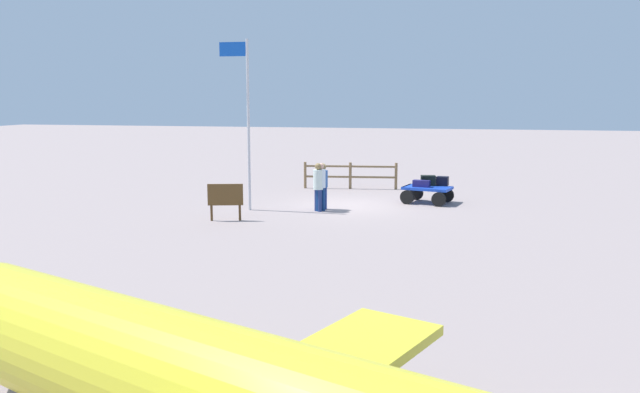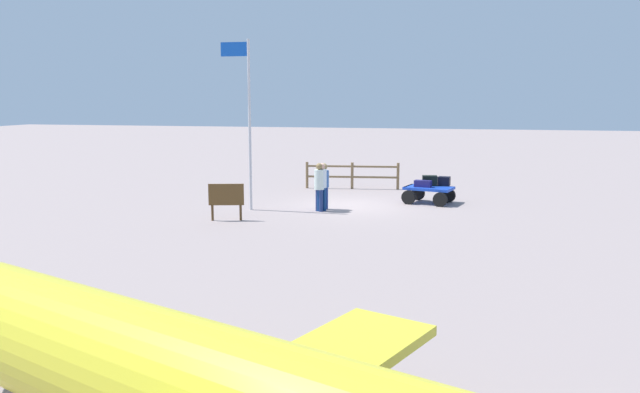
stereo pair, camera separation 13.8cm
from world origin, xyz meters
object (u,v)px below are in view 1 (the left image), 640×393
(suitcase_olive, at_px, (421,184))
(worker_trailing, at_px, (318,183))
(luggage_cart, at_px, (427,191))
(flagpole, at_px, (245,112))
(suitcase_grey, at_px, (428,180))
(worker_lead, at_px, (321,183))
(suitcase_maroon, at_px, (442,181))
(worker_supervisor, at_px, (323,182))
(signboard, at_px, (225,197))

(suitcase_olive, xyz_separation_m, worker_trailing, (3.44, 2.50, 0.24))
(luggage_cart, height_order, worker_trailing, worker_trailing)
(suitcase_olive, distance_m, flagpole, 7.13)
(suitcase_grey, height_order, worker_lead, worker_lead)
(suitcase_maroon, distance_m, worker_supervisor, 4.90)
(suitcase_olive, height_order, worker_trailing, worker_trailing)
(suitcase_maroon, distance_m, flagpole, 7.98)
(suitcase_maroon, xyz_separation_m, worker_supervisor, (4.13, 2.63, 0.19))
(suitcase_grey, relative_size, worker_trailing, 0.35)
(worker_lead, bearing_deg, suitcase_grey, -141.19)
(flagpole, xyz_separation_m, signboard, (0.01, 2.07, -2.70))
(worker_trailing, relative_size, signboard, 1.41)
(suitcase_olive, bearing_deg, worker_trailing, 36.02)
(luggage_cart, bearing_deg, worker_trailing, 35.53)
(suitcase_maroon, height_order, worker_trailing, worker_trailing)
(suitcase_grey, relative_size, worker_supervisor, 0.36)
(suitcase_maroon, relative_size, worker_lead, 0.28)
(suitcase_maroon, xyz_separation_m, worker_trailing, (4.20, 3.04, 0.19))
(worker_trailing, bearing_deg, worker_supervisor, -99.32)
(worker_supervisor, bearing_deg, suitcase_grey, -144.59)
(worker_trailing, bearing_deg, signboard, 42.39)
(suitcase_grey, distance_m, worker_lead, 4.61)
(suitcase_maroon, height_order, flagpole, flagpole)
(worker_lead, distance_m, signboard, 3.58)
(luggage_cart, height_order, suitcase_grey, suitcase_grey)
(suitcase_olive, distance_m, worker_lead, 4.15)
(worker_lead, bearing_deg, luggage_cart, -144.77)
(suitcase_olive, xyz_separation_m, flagpole, (5.98, 2.76, 2.73))
(worker_lead, distance_m, worker_trailing, 0.11)
(suitcase_olive, bearing_deg, flagpole, 24.79)
(luggage_cart, bearing_deg, worker_lead, 35.23)
(suitcase_maroon, relative_size, suitcase_olive, 0.72)
(luggage_cart, relative_size, worker_trailing, 1.17)
(worker_supervisor, distance_m, signboard, 3.81)
(signboard, bearing_deg, luggage_cart, -141.47)
(suitcase_maroon, distance_m, worker_trailing, 5.19)
(suitcase_grey, bearing_deg, suitcase_maroon, -172.20)
(suitcase_olive, height_order, signboard, signboard)
(suitcase_olive, bearing_deg, suitcase_maroon, -144.68)
(suitcase_grey, relative_size, suitcase_olive, 0.89)
(worker_trailing, distance_m, signboard, 3.47)
(worker_lead, relative_size, flagpole, 0.28)
(worker_supervisor, bearing_deg, suitcase_maroon, -147.54)
(suitcase_grey, distance_m, suitcase_olive, 0.52)
(suitcase_grey, height_order, suitcase_olive, suitcase_grey)
(suitcase_grey, bearing_deg, worker_lead, 38.81)
(worker_lead, bearing_deg, signboard, 42.56)
(suitcase_olive, bearing_deg, suitcase_grey, -115.72)
(luggage_cart, distance_m, worker_lead, 4.40)
(suitcase_grey, xyz_separation_m, flagpole, (6.21, 3.23, 2.66))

